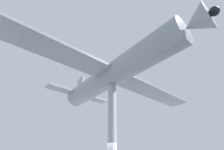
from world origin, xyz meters
name	(u,v)px	position (x,y,z in m)	size (l,w,h in m)	color
support_pylon_central	(112,131)	(0.00, 0.00, 3.18)	(0.55, 0.55, 6.35)	#B7B7BC
suspended_airplane	(114,74)	(0.03, 0.20, 7.23)	(19.59, 13.17, 2.78)	#93999E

